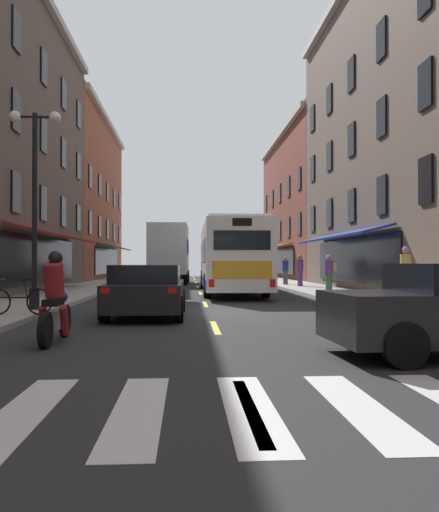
# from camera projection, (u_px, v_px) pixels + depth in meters

# --- Properties ---
(ground_plane) EXTENTS (34.80, 80.00, 0.10)m
(ground_plane) POSITION_uv_depth(u_px,v_px,m) (209.00, 314.00, 15.24)
(ground_plane) COLOR #28282B
(lane_centre_dashes) EXTENTS (0.14, 73.90, 0.01)m
(lane_centre_dashes) POSITION_uv_depth(u_px,v_px,m) (209.00, 313.00, 14.99)
(lane_centre_dashes) COLOR #DBCC4C
(lane_centre_dashes) RESTS_ON ground
(crosswalk_near) EXTENTS (7.10, 2.80, 0.01)m
(crosswalk_near) POSITION_uv_depth(u_px,v_px,m) (250.00, 408.00, 5.26)
(crosswalk_near) COLOR silver
(crosswalk_near) RESTS_ON ground
(sidewalk_right) EXTENTS (3.00, 80.00, 0.14)m
(sidewalk_right) POSITION_uv_depth(u_px,v_px,m) (409.00, 309.00, 15.60)
(sidewalk_right) COLOR #A39E93
(sidewalk_right) RESTS_ON ground
(transit_bus) EXTENTS (2.74, 12.23, 3.25)m
(transit_bus) POSITION_uv_depth(u_px,v_px,m) (230.00, 257.00, 25.08)
(transit_bus) COLOR white
(transit_bus) RESTS_ON ground
(box_truck) EXTENTS (2.63, 6.96, 3.86)m
(box_truck) POSITION_uv_depth(u_px,v_px,m) (170.00, 254.00, 35.16)
(box_truck) COLOR black
(box_truck) RESTS_ON ground
(sedan_near) EXTENTS (1.97, 4.71, 1.40)m
(sedan_near) POSITION_uv_depth(u_px,v_px,m) (172.00, 270.00, 47.16)
(sedan_near) COLOR #515154
(sedan_near) RESTS_ON ground
(sedan_far) EXTENTS (2.03, 4.35, 1.38)m
(sedan_far) POSITION_uv_depth(u_px,v_px,m) (147.00, 290.00, 14.12)
(sedan_far) COLOR black
(sedan_far) RESTS_ON ground
(motorcycle_rider) EXTENTS (0.62, 2.07, 1.66)m
(motorcycle_rider) POSITION_uv_depth(u_px,v_px,m) (55.00, 303.00, 9.57)
(motorcycle_rider) COLOR black
(motorcycle_rider) RESTS_ON ground
(bicycle_mid) EXTENTS (1.71, 0.48, 0.91)m
(bicycle_mid) POSITION_uv_depth(u_px,v_px,m) (19.00, 300.00, 13.17)
(bicycle_mid) COLOR black
(bicycle_mid) RESTS_ON sidewalk_left
(pedestrian_near) EXTENTS (0.51, 0.36, 1.62)m
(pedestrian_near) POSITION_uv_depth(u_px,v_px,m) (329.00, 273.00, 22.68)
(pedestrian_near) COLOR #33663F
(pedestrian_near) RESTS_ON sidewalk_right
(pedestrian_mid) EXTENTS (0.36, 0.36, 1.84)m
(pedestrian_mid) POSITION_uv_depth(u_px,v_px,m) (406.00, 273.00, 17.72)
(pedestrian_mid) COLOR #66387F
(pedestrian_mid) RESTS_ON sidewalk_right
(pedestrian_far) EXTENTS (0.36, 0.36, 1.65)m
(pedestrian_far) POSITION_uv_depth(u_px,v_px,m) (285.00, 270.00, 31.28)
(pedestrian_far) COLOR #4C4C51
(pedestrian_far) RESTS_ON sidewalk_right
(pedestrian_rear) EXTENTS (0.36, 0.36, 1.71)m
(pedestrian_rear) POSITION_uv_depth(u_px,v_px,m) (300.00, 270.00, 29.09)
(pedestrian_rear) COLOR #66387F
(pedestrian_rear) RESTS_ON sidewalk_right
(street_lamp_twin) EXTENTS (1.42, 0.32, 5.52)m
(street_lamp_twin) POSITION_uv_depth(u_px,v_px,m) (35.00, 200.00, 14.74)
(street_lamp_twin) COLOR black
(street_lamp_twin) RESTS_ON sidewalk_left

